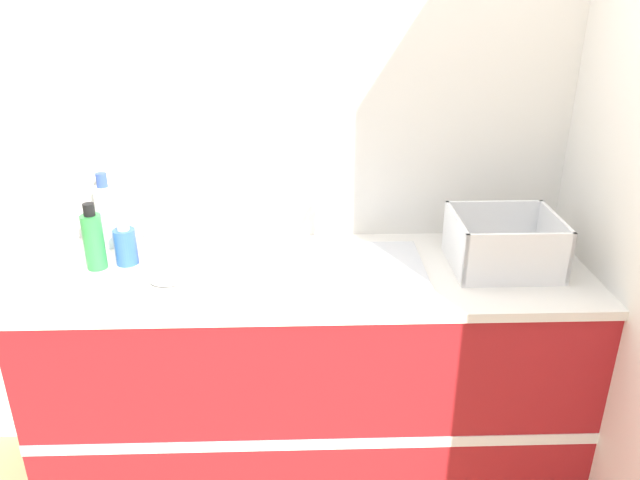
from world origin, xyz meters
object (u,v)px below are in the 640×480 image
sink (333,266)px  dish_rack (503,248)px  paper_towel_roll (166,247)px  bottle_green (94,240)px  bottle_blue (126,245)px  bottle_clear (107,215)px

sink → dish_rack: 0.57m
paper_towel_roll → sink: bearing=6.2°
paper_towel_roll → bottle_green: (-0.26, 0.10, -0.02)m
bottle_green → bottle_blue: 0.10m
sink → bottle_clear: 0.83m
paper_towel_roll → bottle_clear: bottle_clear is taller
bottle_green → bottle_blue: (0.09, 0.03, -0.03)m
bottle_clear → bottle_blue: 0.19m
paper_towel_roll → bottle_clear: bearing=132.9°
bottle_green → bottle_blue: bottle_green is taller
sink → dish_rack: (0.56, 0.01, 0.05)m
dish_rack → paper_towel_roll: bearing=-176.4°
dish_rack → bottle_blue: dish_rack is taller
sink → paper_towel_roll: paper_towel_roll is taller
sink → paper_towel_roll: 0.54m
sink → bottle_blue: 0.70m
paper_towel_roll → bottle_blue: (-0.16, 0.13, -0.05)m
sink → bottle_green: bearing=176.8°
sink → dish_rack: size_ratio=1.75×
paper_towel_roll → dish_rack: size_ratio=0.68×
paper_towel_roll → bottle_green: paper_towel_roll is taller
paper_towel_roll → dish_rack: paper_towel_roll is taller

